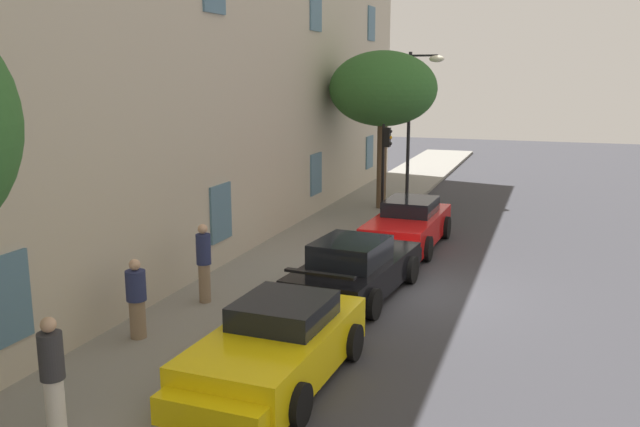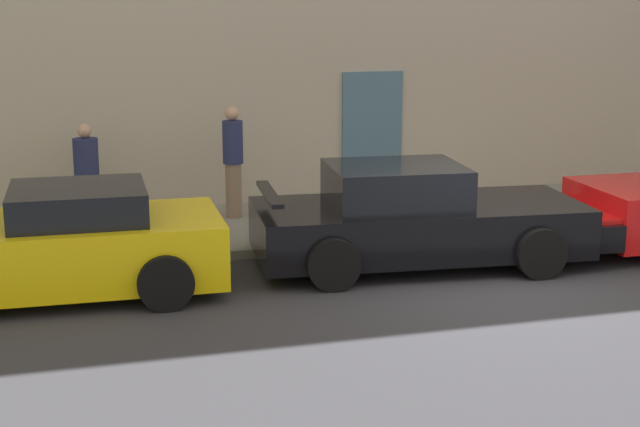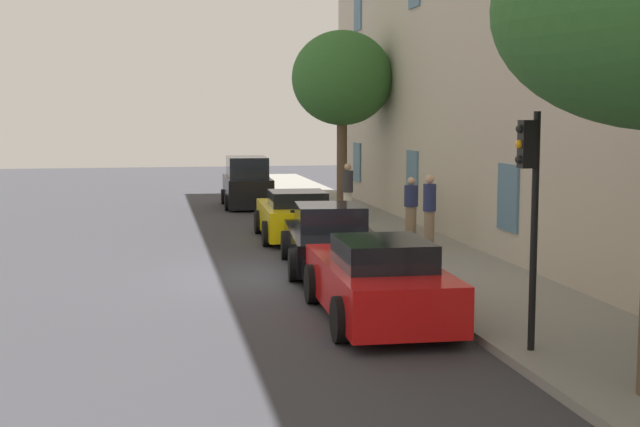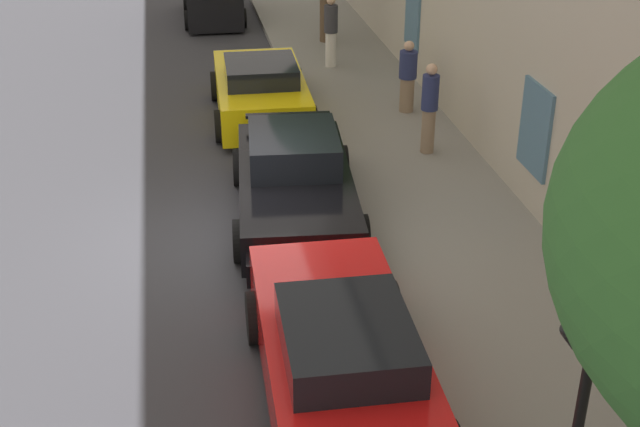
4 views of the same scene
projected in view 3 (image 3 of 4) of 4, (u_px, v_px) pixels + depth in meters
ground_plane at (285, 276)px, 18.83m from camera, size 80.00×80.00×0.00m
sidewalk at (443, 267)px, 19.48m from camera, size 60.00×3.05×0.14m
sportscar_red_lead at (295, 217)px, 24.50m from camera, size 4.54×2.22×1.36m
sportscar_yellow_flank at (332, 242)px, 19.47m from camera, size 5.05×2.41×1.42m
sportscar_white_middle at (376, 280)px, 14.95m from camera, size 5.04×2.14×1.41m
hatchback_parked at (247, 185)px, 32.73m from camera, size 3.93×1.89×1.88m
tree_midblock at (342, 79)px, 29.42m from camera, size 3.40×3.40×6.12m
traffic_light at (530, 188)px, 12.11m from camera, size 0.22×0.36×3.36m
pedestrian_admiring at (411, 205)px, 24.37m from camera, size 0.54×0.54×1.58m
pedestrian_strolling at (429, 209)px, 22.09m from camera, size 0.41×0.41×1.80m
pedestrian_bystander at (348, 191)px, 27.56m from camera, size 0.47×0.47×1.78m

